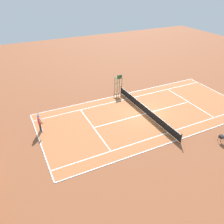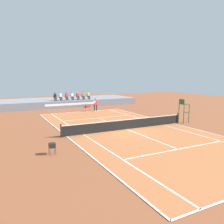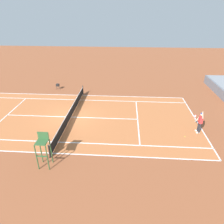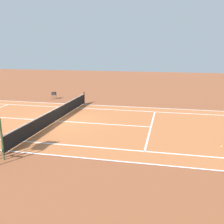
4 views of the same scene
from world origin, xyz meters
name	(u,v)px [view 3 (image 3 of 4)]	position (x,y,z in m)	size (l,w,h in m)	color
ground_plane	(71,117)	(0.00, 0.00, 0.00)	(80.00, 80.00, 0.00)	brown
court	(71,117)	(0.00, 0.00, 0.01)	(11.08, 23.88, 0.03)	#B76638
net	(71,112)	(0.00, 0.00, 0.52)	(11.98, 0.10, 1.07)	black
tennis_player	(200,122)	(1.85, 11.42, 0.99)	(0.76, 0.62, 2.08)	#232328
tennis_ball	(185,136)	(2.63, 10.14, 0.03)	(0.07, 0.07, 0.07)	#D1E533
umpire_chair	(43,146)	(6.69, 0.00, 1.56)	(0.77, 0.77, 2.44)	#2D562D
ball_hopper	(58,85)	(-7.42, -3.59, 0.57)	(0.36, 0.36, 0.70)	black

